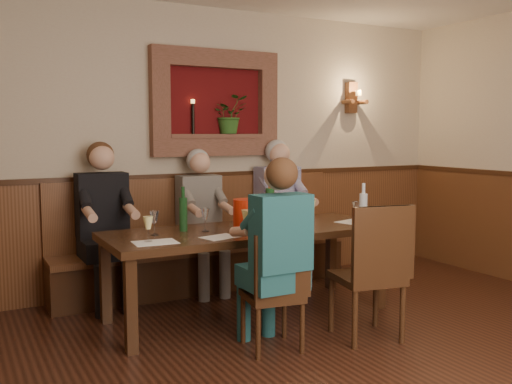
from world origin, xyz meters
TOP-DOWN VIEW (x-y plane):
  - room_shell at (0.00, 0.00)m, footprint 6.04×6.04m
  - wainscoting at (0.00, -0.00)m, footprint 6.02×6.02m
  - wall_niche at (0.24, 2.94)m, footprint 1.36×0.30m
  - wall_sconce at (1.90, 2.93)m, footprint 0.25×0.20m
  - dining_table at (0.00, 1.85)m, footprint 2.40×0.90m
  - bench at (0.00, 2.79)m, footprint 3.00×0.45m
  - chair_near_left at (-0.20, 1.09)m, footprint 0.44×0.44m
  - chair_near_right at (0.54, 0.94)m, footprint 0.53×0.53m
  - person_bench_left at (-1.00, 2.69)m, footprint 0.44×0.54m
  - person_bench_mid at (-0.07, 2.69)m, footprint 0.41×0.50m
  - person_bench_right at (0.82, 2.69)m, footprint 0.44×0.54m
  - person_chair_front at (-0.20, 1.07)m, footprint 0.40×0.50m
  - spittoon_bucket at (-0.02, 1.85)m, footprint 0.29×0.29m
  - wine_bottle_green_a at (0.23, 1.89)m, footprint 0.10×0.10m
  - wine_bottle_green_b at (-0.52, 2.00)m, footprint 0.08×0.08m
  - water_bottle at (0.92, 1.48)m, footprint 0.08×0.08m
  - tasting_sheet_a at (-0.89, 1.63)m, footprint 0.33×0.25m
  - tasting_sheet_b at (0.11, 1.72)m, footprint 0.33×0.28m
  - tasting_sheet_c at (1.01, 1.72)m, footprint 0.36×0.30m
  - tasting_sheet_d at (-0.38, 1.60)m, footprint 0.32×0.26m
  - wine_glass_0 at (-0.12, 1.57)m, footprint 0.08×0.08m
  - wine_glass_1 at (-0.12, 1.65)m, footprint 0.08×0.08m
  - wine_glass_2 at (-0.37, 1.89)m, footprint 0.08×0.08m
  - wine_glass_3 at (-0.92, 1.68)m, footprint 0.08×0.08m
  - wine_glass_4 at (0.71, 1.95)m, footprint 0.08×0.08m
  - wine_glass_5 at (0.99, 1.67)m, footprint 0.08×0.08m
  - wine_glass_6 at (-0.79, 1.93)m, footprint 0.08×0.08m
  - wine_glass_7 at (0.41, 1.71)m, footprint 0.08×0.08m
  - wine_glass_8 at (0.18, 2.00)m, footprint 0.08×0.08m

SIDE VIEW (x-z plane):
  - chair_near_left at x=-0.20m, z-range -0.18..0.69m
  - chair_near_right at x=0.54m, z-range -0.22..0.82m
  - bench at x=0.00m, z-range -0.23..0.88m
  - person_chair_front at x=-0.20m, z-range -0.12..1.27m
  - person_bench_mid at x=-0.07m, z-range -0.12..1.28m
  - wainscoting at x=0.00m, z-range 0.01..1.16m
  - person_bench_left at x=-1.00m, z-range -0.12..1.35m
  - person_bench_right at x=0.82m, z-range -0.12..1.36m
  - dining_table at x=0.00m, z-range 0.30..1.05m
  - tasting_sheet_a at x=-0.89m, z-range 0.75..0.75m
  - tasting_sheet_b at x=0.11m, z-range 0.75..0.75m
  - tasting_sheet_c at x=1.01m, z-range 0.75..0.75m
  - tasting_sheet_d at x=-0.38m, z-range 0.75..0.75m
  - wine_glass_0 at x=-0.12m, z-range 0.75..0.94m
  - wine_glass_1 at x=-0.12m, z-range 0.75..0.94m
  - wine_glass_2 at x=-0.37m, z-range 0.75..0.94m
  - wine_glass_3 at x=-0.92m, z-range 0.75..0.94m
  - wine_glass_4 at x=0.71m, z-range 0.75..0.94m
  - wine_glass_5 at x=0.99m, z-range 0.75..0.94m
  - wine_glass_6 at x=-0.79m, z-range 0.75..0.94m
  - wine_glass_7 at x=0.41m, z-range 0.75..0.94m
  - wine_glass_8 at x=0.18m, z-range 0.75..0.94m
  - spittoon_bucket at x=-0.02m, z-range 0.75..1.00m
  - wine_bottle_green_b at x=-0.52m, z-range 0.71..1.08m
  - water_bottle at x=0.92m, z-range 0.71..1.09m
  - wine_bottle_green_a at x=0.23m, z-range 0.71..1.13m
  - wall_niche at x=0.24m, z-range 1.28..2.34m
  - room_shell at x=0.00m, z-range 0.48..3.30m
  - wall_sconce at x=1.90m, z-range 1.77..2.12m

